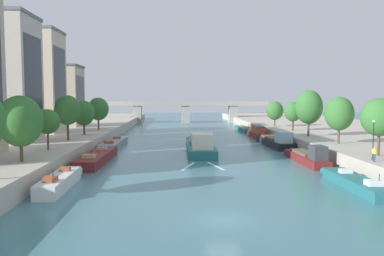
% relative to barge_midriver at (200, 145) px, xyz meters
% --- Properties ---
extents(ground_plane, '(400.00, 400.00, 0.00)m').
position_rel_barge_midriver_xyz_m(ground_plane, '(-0.57, -36.16, -1.06)').
color(ground_plane, '#42757F').
extents(quay_left, '(36.00, 170.00, 2.13)m').
position_rel_barge_midriver_xyz_m(quay_left, '(-35.43, 18.84, 0.00)').
color(quay_left, '#B7AD9E').
rests_on(quay_left, ground).
extents(quay_right, '(36.00, 170.00, 2.13)m').
position_rel_barge_midriver_xyz_m(quay_right, '(34.29, 18.84, 0.00)').
color(quay_right, '#B7AD9E').
rests_on(quay_right, ground).
extents(barge_midriver, '(4.51, 21.85, 3.60)m').
position_rel_barge_midriver_xyz_m(barge_midriver, '(0.00, 0.00, 0.00)').
color(barge_midriver, '#23666B').
rests_on(barge_midriver, ground).
extents(wake_behind_barge, '(5.60, 5.90, 0.03)m').
position_rel_barge_midriver_xyz_m(wake_behind_barge, '(-0.60, -13.78, -1.05)').
color(wake_behind_barge, silver).
rests_on(wake_behind_barge, ground).
extents(moored_boat_left_midway, '(2.35, 11.28, 2.44)m').
position_rel_barge_midriver_xyz_m(moored_boat_left_midway, '(-15.65, -25.37, -0.36)').
color(moored_boat_left_midway, silver).
rests_on(moored_boat_left_midway, ground).
extents(moored_boat_left_far, '(3.35, 16.57, 2.39)m').
position_rel_barge_midriver_xyz_m(moored_boat_left_far, '(-15.07, -9.79, -0.40)').
color(moored_boat_left_far, maroon).
rests_on(moored_boat_left_far, ground).
extents(moored_boat_left_downstream, '(3.31, 16.06, 2.20)m').
position_rel_barge_midriver_xyz_m(moored_boat_left_downstream, '(-15.49, 7.40, -0.49)').
color(moored_boat_left_downstream, gray).
rests_on(moored_boat_left_downstream, ground).
extents(moored_boat_right_downstream, '(2.55, 12.68, 2.17)m').
position_rel_barge_midriver_xyz_m(moored_boat_right_downstream, '(13.92, -26.59, -0.50)').
color(moored_boat_right_downstream, '#23666B').
rests_on(moored_boat_right_downstream, ground).
extents(moored_boat_right_end, '(2.45, 13.44, 2.89)m').
position_rel_barge_midriver_xyz_m(moored_boat_right_end, '(14.04, -11.93, -0.20)').
color(moored_boat_right_end, maroon).
rests_on(moored_boat_right_end, ground).
extents(moored_boat_right_upstream, '(3.70, 16.25, 3.14)m').
position_rel_barge_midriver_xyz_m(moored_boat_right_upstream, '(14.38, 6.22, -0.12)').
color(moored_boat_right_upstream, black).
rests_on(moored_boat_right_upstream, ground).
extents(moored_boat_right_far, '(2.57, 13.23, 2.74)m').
position_rel_barge_midriver_xyz_m(moored_boat_right_far, '(14.19, 22.20, 0.08)').
color(moored_boat_right_far, maroon).
rests_on(moored_boat_right_far, ground).
extents(moored_boat_right_midway, '(2.64, 14.98, 2.11)m').
position_rel_barge_midriver_xyz_m(moored_boat_right_midway, '(14.29, 39.10, -0.54)').
color(moored_boat_right_midway, '#23666B').
rests_on(moored_boat_right_midway, ground).
extents(tree_left_end_of_row, '(4.71, 4.71, 7.13)m').
position_rel_barge_midriver_xyz_m(tree_left_end_of_row, '(-20.71, -21.88, 5.43)').
color(tree_left_end_of_row, brown).
rests_on(tree_left_end_of_row, quay_left).
extents(tree_left_nearest, '(3.22, 3.22, 5.37)m').
position_rel_barge_midriver_xyz_m(tree_left_nearest, '(-20.86, -12.65, 4.79)').
color(tree_left_nearest, brown).
rests_on(tree_left_nearest, quay_left).
extents(tree_left_past_mid, '(4.03, 4.03, 7.27)m').
position_rel_barge_midriver_xyz_m(tree_left_past_mid, '(-21.42, -1.10, 5.91)').
color(tree_left_past_mid, brown).
rests_on(tree_left_past_mid, quay_left).
extents(tree_left_third, '(3.91, 3.91, 6.29)m').
position_rel_barge_midriver_xyz_m(tree_left_third, '(-20.96, 7.95, 5.04)').
color(tree_left_third, brown).
rests_on(tree_left_third, quay_left).
extents(tree_left_midway, '(4.40, 4.40, 6.86)m').
position_rel_barge_midriver_xyz_m(tree_left_midway, '(-20.58, 19.42, 5.48)').
color(tree_left_midway, brown).
rests_on(tree_left_midway, quay_left).
extents(tree_right_second, '(4.31, 4.31, 6.85)m').
position_rel_barge_midriver_xyz_m(tree_right_second, '(19.99, -19.38, 5.64)').
color(tree_right_second, brown).
rests_on(tree_right_second, quay_right).
extents(tree_right_third, '(4.24, 4.24, 6.98)m').
position_rel_barge_midriver_xyz_m(tree_right_third, '(20.30, -7.37, 5.53)').
color(tree_right_third, brown).
rests_on(tree_right_third, quay_right).
extents(tree_right_past_mid, '(4.75, 4.75, 8.19)m').
position_rel_barge_midriver_xyz_m(tree_right_past_mid, '(19.50, 3.54, 6.25)').
color(tree_right_past_mid, brown).
rests_on(tree_right_past_mid, quay_right).
extents(tree_right_end_of_row, '(3.60, 3.60, 5.96)m').
position_rel_barge_midriver_xyz_m(tree_right_end_of_row, '(20.32, 15.45, 4.97)').
color(tree_right_end_of_row, brown).
rests_on(tree_right_end_of_row, quay_right).
extents(tree_right_distant, '(4.00, 4.00, 5.92)m').
position_rel_barge_midriver_xyz_m(tree_right_distant, '(19.44, 26.83, 4.79)').
color(tree_right_distant, brown).
rests_on(tree_right_distant, quay_right).
extents(lamppost_right_bank, '(0.28, 0.28, 4.42)m').
position_rel_barge_midriver_xyz_m(lamppost_right_bank, '(17.79, -22.30, 3.50)').
color(lamppost_right_bank, black).
rests_on(lamppost_right_bank, quay_right).
extents(building_left_corner, '(10.77, 9.52, 20.01)m').
position_rel_barge_midriver_xyz_m(building_left_corner, '(-31.88, 13.30, 11.09)').
color(building_left_corner, beige).
rests_on(building_left_corner, quay_left).
extents(building_left_far_end, '(10.55, 9.40, 14.51)m').
position_rel_barge_midriver_xyz_m(building_left_far_end, '(-31.88, 29.74, 8.34)').
color(building_left_far_end, '#B2A38E').
rests_on(building_left_far_end, quay_left).
extents(bridge_far, '(57.73, 4.40, 7.57)m').
position_rel_barge_midriver_xyz_m(bridge_far, '(-0.57, 72.94, 3.70)').
color(bridge_far, '#9E998E').
rests_on(bridge_far, ground).
extents(person_on_quay, '(0.30, 0.50, 1.62)m').
position_rel_barge_midriver_xyz_m(person_on_quay, '(17.28, -23.60, 2.00)').
color(person_on_quay, navy).
rests_on(person_on_quay, quay_right).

